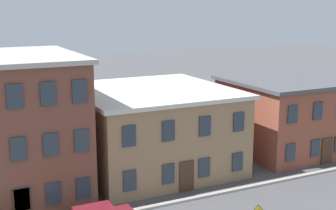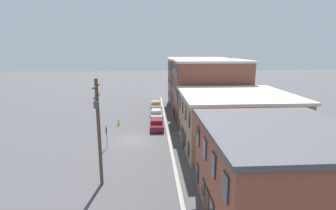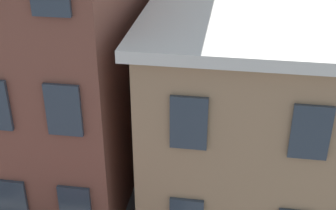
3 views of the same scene
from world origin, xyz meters
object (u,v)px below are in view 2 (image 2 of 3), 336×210
object	(u,v)px
utility_pole	(99,127)
car_tan	(156,105)
caution_sign	(106,133)
car_silver	(156,114)
car_maroon	(157,124)
fire_hydrant	(118,122)

from	to	relation	value
utility_pole	car_tan	bearing A→B (deg)	169.66
car_tan	utility_pole	distance (m)	28.56
car_tan	caution_sign	xyz separation A→B (m)	(19.47, -5.96, 1.02)
car_silver	car_maroon	size ratio (longest dim) A/B	1.00
car_silver	fire_hydrant	world-z (taller)	car_silver
utility_pole	car_maroon	bearing A→B (deg)	161.86
car_tan	fire_hydrant	bearing A→B (deg)	-28.48
utility_pole	fire_hydrant	world-z (taller)	utility_pole
utility_pole	fire_hydrant	size ratio (longest dim) A/B	9.30
car_tan	car_silver	xyz separation A→B (m)	(6.94, -0.05, 0.00)
caution_sign	utility_pole	distance (m)	8.97
caution_sign	car_tan	bearing A→B (deg)	162.97
caution_sign	fire_hydrant	size ratio (longest dim) A/B	2.74
car_tan	utility_pole	xyz separation A→B (m)	(27.78, -5.07, 4.27)
car_tan	utility_pole	size ratio (longest dim) A/B	0.49
car_maroon	utility_pole	size ratio (longest dim) A/B	0.49
car_maroon	utility_pole	distance (m)	16.49
car_maroon	caution_sign	distance (m)	9.05
car_tan	car_silver	size ratio (longest dim) A/B	1.00
car_maroon	fire_hydrant	world-z (taller)	car_maroon
car_maroon	utility_pole	xyz separation A→B (m)	(15.14, -4.96, 4.27)
caution_sign	fire_hydrant	bearing A→B (deg)	178.43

